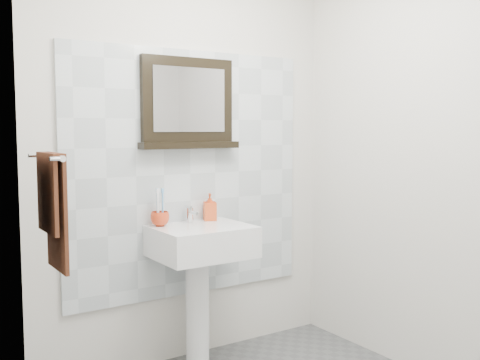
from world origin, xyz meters
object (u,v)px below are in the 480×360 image
toothbrush_cup (160,219)px  framed_mirror (188,106)px  hand_towel (53,202)px  soap_dispenser (210,207)px  pedestal_sink (201,257)px

toothbrush_cup → framed_mirror: 0.70m
framed_mirror → hand_towel: bearing=-157.0°
soap_dispenser → framed_mirror: 0.63m
pedestal_sink → soap_dispenser: bearing=44.6°
pedestal_sink → framed_mirror: bearing=83.8°
toothbrush_cup → framed_mirror: bearing=16.1°
soap_dispenser → hand_towel: 1.11m
pedestal_sink → soap_dispenser: size_ratio=5.70×
soap_dispenser → hand_towel: bearing=-140.3°
toothbrush_cup → hand_towel: (-0.69, -0.32, 0.18)m
toothbrush_cup → hand_towel: bearing=-154.9°
pedestal_sink → hand_towel: bearing=-167.3°
framed_mirror → toothbrush_cup: bearing=-163.9°
toothbrush_cup → soap_dispenser: bearing=3.5°
pedestal_sink → framed_mirror: framed_mirror is taller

